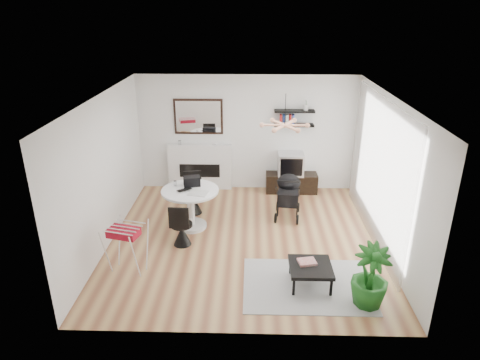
{
  "coord_description": "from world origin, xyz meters",
  "views": [
    {
      "loc": [
        0.12,
        -7.05,
        4.12
      ],
      "look_at": [
        -0.09,
        0.4,
        1.05
      ],
      "focal_mm": 32.0,
      "sensor_mm": 36.0,
      "label": 1
    }
  ],
  "objects_px": {
    "stroller": "(288,197)",
    "potted_plant": "(370,277)",
    "fireplace": "(200,161)",
    "tv_console": "(291,183)",
    "drying_rack": "(127,248)",
    "coffee_table": "(311,268)",
    "dining_table": "(191,203)",
    "crt_tv": "(291,164)"
  },
  "relations": [
    {
      "from": "tv_console",
      "to": "potted_plant",
      "type": "xyz_separation_m",
      "value": [
        0.78,
        -4.12,
        0.27
      ]
    },
    {
      "from": "tv_console",
      "to": "dining_table",
      "type": "height_order",
      "value": "dining_table"
    },
    {
      "from": "fireplace",
      "to": "tv_console",
      "type": "bearing_deg",
      "value": -3.76
    },
    {
      "from": "crt_tv",
      "to": "drying_rack",
      "type": "bearing_deg",
      "value": -131.15
    },
    {
      "from": "crt_tv",
      "to": "coffee_table",
      "type": "xyz_separation_m",
      "value": [
        0.03,
        -3.65,
        -0.39
      ]
    },
    {
      "from": "fireplace",
      "to": "drying_rack",
      "type": "relative_size",
      "value": 2.56
    },
    {
      "from": "dining_table",
      "to": "potted_plant",
      "type": "xyz_separation_m",
      "value": [
        2.91,
        -2.3,
        -0.05
      ]
    },
    {
      "from": "fireplace",
      "to": "tv_console",
      "type": "relative_size",
      "value": 1.81
    },
    {
      "from": "crt_tv",
      "to": "dining_table",
      "type": "height_order",
      "value": "crt_tv"
    },
    {
      "from": "potted_plant",
      "to": "fireplace",
      "type": "bearing_deg",
      "value": 124.73
    },
    {
      "from": "fireplace",
      "to": "crt_tv",
      "type": "bearing_deg",
      "value": -3.92
    },
    {
      "from": "tv_console",
      "to": "drying_rack",
      "type": "distance_m",
      "value": 4.49
    },
    {
      "from": "tv_console",
      "to": "crt_tv",
      "type": "distance_m",
      "value": 0.48
    },
    {
      "from": "dining_table",
      "to": "stroller",
      "type": "xyz_separation_m",
      "value": [
        1.95,
        0.56,
        -0.11
      ]
    },
    {
      "from": "potted_plant",
      "to": "dining_table",
      "type": "bearing_deg",
      "value": 141.69
    },
    {
      "from": "dining_table",
      "to": "fireplace",
      "type": "bearing_deg",
      "value": 91.21
    },
    {
      "from": "dining_table",
      "to": "crt_tv",
      "type": "bearing_deg",
      "value": 40.97
    },
    {
      "from": "crt_tv",
      "to": "tv_console",
      "type": "bearing_deg",
      "value": 4.7
    },
    {
      "from": "coffee_table",
      "to": "fireplace",
      "type": "bearing_deg",
      "value": 119.68
    },
    {
      "from": "tv_console",
      "to": "coffee_table",
      "type": "relative_size",
      "value": 1.8
    },
    {
      "from": "drying_rack",
      "to": "crt_tv",
      "type": "bearing_deg",
      "value": 63.5
    },
    {
      "from": "drying_rack",
      "to": "coffee_table",
      "type": "xyz_separation_m",
      "value": [
        2.96,
        -0.3,
        -0.13
      ]
    },
    {
      "from": "fireplace",
      "to": "potted_plant",
      "type": "bearing_deg",
      "value": -55.27
    },
    {
      "from": "tv_console",
      "to": "dining_table",
      "type": "distance_m",
      "value": 2.82
    },
    {
      "from": "coffee_table",
      "to": "tv_console",
      "type": "bearing_deg",
      "value": 89.91
    },
    {
      "from": "coffee_table",
      "to": "potted_plant",
      "type": "xyz_separation_m",
      "value": [
        0.79,
        -0.46,
        0.18
      ]
    },
    {
      "from": "tv_console",
      "to": "potted_plant",
      "type": "distance_m",
      "value": 4.2
    },
    {
      "from": "stroller",
      "to": "potted_plant",
      "type": "relative_size",
      "value": 1.01
    },
    {
      "from": "stroller",
      "to": "potted_plant",
      "type": "xyz_separation_m",
      "value": [
        0.97,
        -2.86,
        0.07
      ]
    },
    {
      "from": "crt_tv",
      "to": "coffee_table",
      "type": "height_order",
      "value": "crt_tv"
    },
    {
      "from": "crt_tv",
      "to": "coffee_table",
      "type": "distance_m",
      "value": 3.67
    },
    {
      "from": "tv_console",
      "to": "coffee_table",
      "type": "distance_m",
      "value": 3.66
    },
    {
      "from": "tv_console",
      "to": "stroller",
      "type": "xyz_separation_m",
      "value": [
        -0.18,
        -1.26,
        0.2
      ]
    },
    {
      "from": "crt_tv",
      "to": "potted_plant",
      "type": "height_order",
      "value": "potted_plant"
    },
    {
      "from": "coffee_table",
      "to": "potted_plant",
      "type": "bearing_deg",
      "value": -30.36
    },
    {
      "from": "fireplace",
      "to": "stroller",
      "type": "xyz_separation_m",
      "value": [
        1.99,
        -1.4,
        -0.26
      ]
    },
    {
      "from": "fireplace",
      "to": "stroller",
      "type": "distance_m",
      "value": 2.45
    },
    {
      "from": "stroller",
      "to": "coffee_table",
      "type": "bearing_deg",
      "value": -78.6
    },
    {
      "from": "drying_rack",
      "to": "tv_console",
      "type": "bearing_deg",
      "value": 63.14
    },
    {
      "from": "crt_tv",
      "to": "dining_table",
      "type": "xyz_separation_m",
      "value": [
        -2.09,
        -1.81,
        -0.17
      ]
    },
    {
      "from": "tv_console",
      "to": "stroller",
      "type": "distance_m",
      "value": 1.29
    },
    {
      "from": "dining_table",
      "to": "coffee_table",
      "type": "xyz_separation_m",
      "value": [
        2.12,
        -1.84,
        -0.22
      ]
    }
  ]
}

